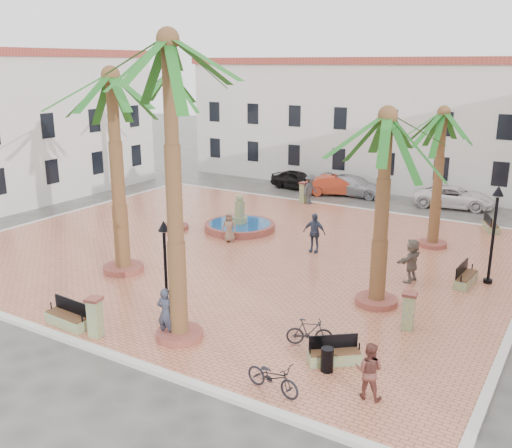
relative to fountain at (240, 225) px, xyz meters
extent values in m
plane|color=#56544F|center=(1.83, -2.91, -0.42)|extent=(120.00, 120.00, 0.00)
cube|color=#D37757|center=(1.83, -2.91, -0.35)|extent=(26.00, 22.00, 0.15)
cube|color=silver|center=(1.83, 8.09, -0.34)|extent=(26.30, 0.30, 0.16)
cube|color=silver|center=(1.83, -13.91, -0.34)|extent=(26.30, 0.30, 0.16)
cube|color=silver|center=(-11.17, -2.91, -0.34)|extent=(0.30, 22.30, 0.16)
cube|color=silver|center=(1.83, 17.09, 4.08)|extent=(30.00, 7.00, 9.00)
cube|color=#A54134|center=(1.83, 17.09, 8.83)|extent=(30.40, 7.40, 0.50)
cube|color=black|center=(-11.29, 13.61, 1.78)|extent=(1.00, 0.12, 1.60)
cube|color=black|center=(-7.54, 13.61, 1.78)|extent=(1.00, 0.12, 1.60)
cube|color=black|center=(-3.79, 13.61, 1.78)|extent=(1.00, 0.12, 1.60)
cube|color=black|center=(-0.04, 13.61, 1.78)|extent=(1.00, 0.12, 1.60)
cube|color=black|center=(3.71, 13.61, 1.78)|extent=(1.00, 0.12, 1.60)
cube|color=black|center=(7.46, 13.61, 1.78)|extent=(1.00, 0.12, 1.60)
cube|color=black|center=(11.21, 13.61, 1.78)|extent=(1.00, 0.12, 1.60)
cube|color=black|center=(-11.29, 13.61, 4.78)|extent=(1.00, 0.12, 1.60)
cube|color=black|center=(-7.54, 13.61, 4.78)|extent=(1.00, 0.12, 1.60)
cube|color=black|center=(-3.79, 13.61, 4.78)|extent=(1.00, 0.12, 1.60)
cube|color=black|center=(-0.04, 13.61, 4.78)|extent=(1.00, 0.12, 1.60)
cube|color=black|center=(3.71, 13.61, 4.78)|extent=(1.00, 0.12, 1.60)
cube|color=black|center=(7.46, 13.61, 4.78)|extent=(1.00, 0.12, 1.60)
cube|color=black|center=(11.21, 13.61, 4.78)|extent=(1.00, 0.12, 1.60)
cube|color=black|center=(-14.19, -0.91, 1.78)|extent=(0.12, 1.00, 1.60)
cube|color=black|center=(-14.19, 3.09, 1.78)|extent=(0.12, 1.00, 1.60)
cube|color=black|center=(-14.19, 7.09, 1.78)|extent=(0.12, 1.00, 1.60)
cube|color=black|center=(-14.19, -0.91, 4.78)|extent=(0.12, 1.00, 1.60)
cube|color=black|center=(-14.19, 3.09, 4.78)|extent=(0.12, 1.00, 1.60)
cube|color=black|center=(-14.19, 7.09, 4.78)|extent=(0.12, 1.00, 1.60)
cylinder|color=#A64F44|center=(0.00, 0.00, -0.09)|extent=(3.90, 3.90, 0.37)
cylinder|color=#194C8C|center=(0.00, 0.00, 0.08)|extent=(3.44, 3.44, 0.06)
cylinder|color=gray|center=(0.00, 0.00, 0.10)|extent=(0.84, 0.84, 0.74)
cylinder|color=gray|center=(0.00, 0.00, 0.84)|extent=(0.56, 0.56, 1.12)
sphere|color=gray|center=(0.00, 0.00, 1.54)|extent=(0.41, 0.41, 0.41)
cylinder|color=#A64F44|center=(-3.18, -1.73, -0.16)|extent=(1.47, 1.47, 0.22)
cylinder|color=brown|center=(-3.18, -1.73, 4.09)|extent=(0.48, 0.48, 8.28)
sphere|color=brown|center=(-3.18, -1.73, 8.23)|extent=(0.64, 0.64, 0.64)
cylinder|color=#A64F44|center=(-0.86, -8.20, -0.14)|extent=(1.78, 1.78, 0.27)
cylinder|color=brown|center=(-0.86, -8.20, 4.10)|extent=(0.58, 0.58, 8.21)
sphere|color=brown|center=(-0.86, -8.20, 8.20)|extent=(0.78, 0.78, 0.78)
cylinder|color=#A64F44|center=(5.32, -11.92, -0.15)|extent=(1.59, 1.59, 0.24)
cylinder|color=brown|center=(5.32, -11.92, 4.66)|extent=(0.52, 0.52, 9.40)
sphere|color=brown|center=(5.32, -11.92, 9.36)|extent=(0.70, 0.70, 0.70)
cylinder|color=#A64F44|center=(10.01, -5.75, -0.15)|extent=(1.63, 1.63, 0.24)
cylinder|color=brown|center=(10.01, -5.75, 3.43)|extent=(0.53, 0.53, 6.93)
sphere|color=brown|center=(10.01, -5.75, 6.90)|extent=(0.71, 0.71, 0.71)
cylinder|color=#A64F44|center=(9.92, 2.67, -0.17)|extent=(1.43, 1.43, 0.21)
cylinder|color=brown|center=(9.92, 2.67, 3.19)|extent=(0.47, 0.47, 6.49)
sphere|color=brown|center=(9.92, 2.67, 6.43)|extent=(0.63, 0.63, 0.63)
cube|color=gray|center=(1.39, -13.31, -0.07)|extent=(1.83, 0.66, 0.40)
cube|color=#56351E|center=(1.39, -13.31, 0.16)|extent=(1.73, 0.60, 0.06)
cube|color=black|center=(1.40, -13.09, 0.43)|extent=(1.70, 0.15, 0.50)
cylinder|color=black|center=(0.54, -13.26, 0.28)|extent=(0.05, 0.05, 0.30)
cylinder|color=black|center=(2.24, -13.36, 0.28)|extent=(0.05, 0.05, 0.30)
cube|color=gray|center=(10.48, -10.78, -0.09)|extent=(1.60, 1.43, 0.37)
cube|color=#56351E|center=(10.48, -10.78, 0.12)|extent=(1.50, 1.33, 0.05)
cube|color=black|center=(10.36, -10.62, 0.37)|extent=(1.24, 1.01, 0.46)
cylinder|color=black|center=(9.88, -11.26, 0.23)|extent=(0.05, 0.05, 0.27)
cylinder|color=black|center=(11.09, -10.29, 0.23)|extent=(0.05, 0.05, 0.27)
cube|color=gray|center=(12.53, -1.92, -0.08)|extent=(0.64, 1.77, 0.39)
cube|color=#56351E|center=(12.53, -1.92, 0.14)|extent=(0.58, 1.67, 0.06)
cube|color=black|center=(12.32, -1.91, 0.40)|extent=(0.15, 1.65, 0.48)
cylinder|color=black|center=(12.48, -2.74, 0.26)|extent=(0.05, 0.05, 0.29)
cylinder|color=black|center=(12.58, -1.10, 0.26)|extent=(0.05, 0.05, 0.29)
cube|color=gray|center=(11.96, 7.08, -0.09)|extent=(1.15, 1.77, 0.38)
cube|color=#56351E|center=(11.96, 7.08, 0.13)|extent=(1.07, 1.66, 0.06)
cube|color=black|center=(11.77, 7.00, 0.39)|extent=(0.68, 1.49, 0.47)
cylinder|color=black|center=(12.28, 6.35, 0.25)|extent=(0.05, 0.05, 0.28)
cylinder|color=black|center=(11.64, 7.82, 0.25)|extent=(0.05, 0.05, 0.28)
cylinder|color=black|center=(4.06, -11.05, -0.20)|extent=(0.33, 0.33, 0.15)
cylinder|color=black|center=(4.06, -11.05, 1.47)|extent=(0.11, 0.11, 3.31)
cone|color=black|center=(4.06, -11.05, 3.26)|extent=(0.40, 0.40, 0.37)
sphere|color=beige|center=(4.06, -11.05, 3.12)|extent=(0.22, 0.22, 0.22)
cylinder|color=black|center=(13.28, -1.21, -0.19)|extent=(0.37, 0.37, 0.17)
cylinder|color=black|center=(13.28, -1.21, 1.69)|extent=(0.12, 0.12, 3.72)
cone|color=black|center=(13.28, -1.21, 3.71)|extent=(0.46, 0.46, 0.41)
sphere|color=beige|center=(13.28, -1.21, 3.55)|extent=(0.25, 0.25, 0.25)
cube|color=gray|center=(2.83, -13.31, 0.37)|extent=(0.48, 0.48, 1.30)
cube|color=#A64F44|center=(2.83, -13.31, 1.07)|extent=(0.60, 0.60, 0.10)
cube|color=gray|center=(0.15, 7.49, 0.37)|extent=(0.47, 0.47, 1.29)
cube|color=#A64F44|center=(0.15, 7.49, 1.07)|extent=(0.59, 0.59, 0.10)
cube|color=gray|center=(11.70, -7.27, 0.36)|extent=(0.44, 0.44, 1.26)
cube|color=#A64F44|center=(11.70, -7.27, 1.04)|extent=(0.55, 0.55, 0.10)
cylinder|color=black|center=(10.48, -11.30, 0.10)|extent=(0.38, 0.38, 0.75)
imported|color=#303445|center=(4.94, -12.14, 0.62)|extent=(0.72, 0.54, 1.79)
imported|color=black|center=(9.65, -13.14, 0.19)|extent=(1.83, 0.84, 0.93)
imported|color=brown|center=(12.03, -12.00, 0.55)|extent=(0.86, 0.71, 1.65)
imported|color=black|center=(9.28, -10.10, 0.19)|extent=(1.57, 1.06, 0.92)
imported|color=#8C6C57|center=(0.73, -2.11, 0.50)|extent=(0.86, 0.68, 1.56)
imported|color=#333F56|center=(5.19, -1.32, 0.70)|extent=(1.17, 0.54, 1.95)
imported|color=#434347|center=(0.64, 7.49, 0.71)|extent=(0.94, 1.38, 1.96)
imported|color=#75685D|center=(10.42, -2.74, 0.66)|extent=(0.86, 1.81, 1.88)
imported|color=black|center=(-2.54, 11.73, 0.28)|extent=(4.31, 2.25, 1.40)
imported|color=#BC3B21|center=(0.76, 11.37, 0.28)|extent=(4.50, 3.14, 1.41)
imported|color=#B5B7BF|center=(1.91, 11.91, 0.28)|extent=(4.90, 2.07, 1.41)
imported|color=white|center=(8.78, 12.05, 0.27)|extent=(5.31, 3.04, 1.39)
camera|label=1|loc=(16.65, -25.50, 8.68)|focal=40.00mm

